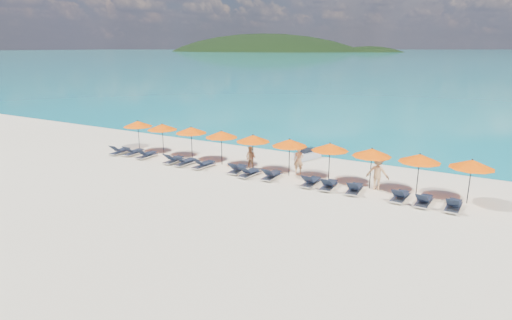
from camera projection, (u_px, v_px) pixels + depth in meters
The scene contains 33 objects.
ground at pixel (227, 195), 22.20m from camera, with size 1400.00×1400.00×0.00m, color beige.
sea at pixel (500, 52), 574.54m from camera, with size 1600.00×1300.00×0.01m, color #1FA9B2.
headland_main at pixel (262, 78), 628.79m from camera, with size 374.00×242.00×126.50m.
headland_small at pixel (367, 79), 572.31m from camera, with size 162.00×126.00×85.50m.
jetski at pixel (307, 155), 29.26m from camera, with size 1.33×2.19×0.73m.
beachgoer_a at pixel (299, 160), 25.80m from camera, with size 0.60×0.39×1.64m, color tan.
beachgoer_b at pixel (251, 158), 26.80m from camera, with size 0.70×0.40×1.44m, color tan.
beachgoer_c at pixel (378, 173), 22.86m from camera, with size 1.22×0.57×1.88m, color tan.
umbrella_0 at pixel (138, 124), 31.13m from camera, with size 2.10×2.10×2.28m.
umbrella_1 at pixel (162, 127), 29.93m from camera, with size 2.10×2.10×2.28m.
umbrella_2 at pixel (191, 130), 28.79m from camera, with size 2.10×2.10×2.28m.
umbrella_3 at pixel (221, 134), 27.44m from camera, with size 2.10×2.10×2.28m.
umbrella_4 at pixel (253, 138), 26.21m from camera, with size 2.10×2.10×2.28m.
umbrella_5 at pixel (290, 143), 25.03m from camera, with size 2.10×2.10×2.28m.
umbrella_6 at pixel (330, 147), 23.96m from camera, with size 2.10×2.10×2.28m.
umbrella_7 at pixel (372, 152), 22.74m from camera, with size 2.10×2.10×2.28m.
umbrella_8 at pixel (420, 158), 21.59m from camera, with size 2.10×2.10×2.28m.
umbrella_9 at pixel (472, 164), 20.52m from camera, with size 2.10×2.10×2.28m.
lounger_0 at pixel (120, 151), 30.60m from camera, with size 0.76×1.75×0.66m.
lounger_1 at pixel (134, 152), 30.30m from camera, with size 0.63×1.70×0.66m.
lounger_2 at pixel (146, 155), 29.53m from camera, with size 0.71×1.73×0.66m.
lounger_3 at pixel (174, 159), 28.28m from camera, with size 0.66×1.72×0.66m.
lounger_4 at pixel (185, 162), 27.72m from camera, with size 0.71×1.73×0.66m.
lounger_5 at pixel (203, 164), 27.11m from camera, with size 0.79×1.76×0.66m.
lounger_6 at pixel (238, 169), 26.10m from camera, with size 0.78×1.75×0.66m.
lounger_7 at pixel (249, 173), 25.35m from camera, with size 0.76×1.75×0.66m.
lounger_8 at pixel (271, 175), 24.86m from camera, with size 0.68×1.72×0.66m.
lounger_9 at pixel (311, 182), 23.64m from camera, with size 0.66×1.71×0.66m.
lounger_10 at pixel (329, 185), 23.12m from camera, with size 0.72×1.73×0.66m.
lounger_11 at pixel (355, 189), 22.50m from camera, with size 0.74×1.74×0.66m.
lounger_12 at pixel (400, 196), 21.38m from camera, with size 0.72×1.73×0.66m.
lounger_13 at pixel (424, 200), 20.76m from camera, with size 0.70×1.73×0.66m.
lounger_14 at pixel (454, 205), 20.15m from camera, with size 0.68×1.72×0.66m.
Camera 1 is at (11.78, -17.42, 7.49)m, focal length 30.00 mm.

